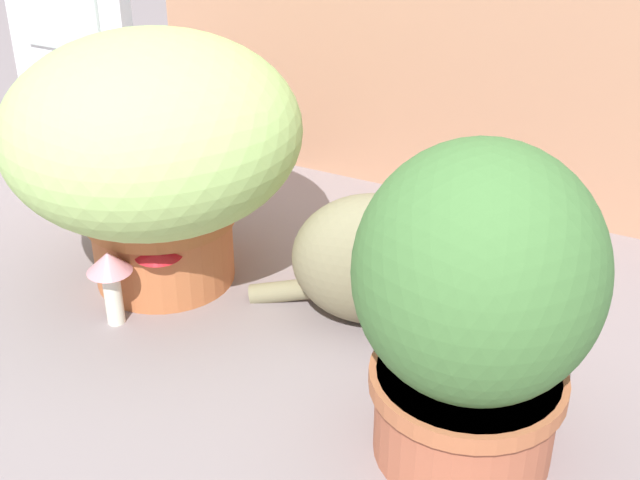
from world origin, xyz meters
The scene contains 6 objects.
ground_plane centered at (0.00, 0.00, 0.00)m, with size 6.00×6.00×0.00m, color gray.
grass_planter centered at (-0.22, 0.03, 0.26)m, with size 0.49×0.49×0.44m.
leafy_planter centered at (0.38, -0.15, 0.23)m, with size 0.30×0.30×0.44m.
cat centered at (0.17, 0.09, 0.12)m, with size 0.39×0.26×0.32m.
mushroom_ornament_pink centered at (-0.22, -0.12, 0.09)m, with size 0.07×0.07×0.13m.
mushroom_ornament_red centered at (-0.17, -0.06, 0.10)m, with size 0.08×0.08×0.14m.
Camera 1 is at (0.61, -1.01, 0.81)m, focal length 48.67 mm.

